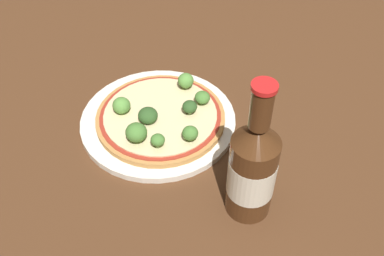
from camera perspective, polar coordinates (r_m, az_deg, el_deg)
ground_plane at (r=0.83m, az=-3.34°, el=2.00°), size 3.00×3.00×0.00m
plate at (r=0.81m, az=-4.30°, el=0.95°), size 0.28×0.28×0.01m
pizza at (r=0.79m, az=-4.02°, el=1.44°), size 0.23×0.23×0.01m
broccoli_floret_0 at (r=0.77m, az=-5.62°, el=1.60°), size 0.03×0.03×0.03m
broccoli_floret_1 at (r=0.79m, az=-8.95°, el=2.84°), size 0.03×0.03×0.03m
broccoli_floret_2 at (r=0.83m, az=-0.80°, el=6.04°), size 0.03×0.03×0.03m
broccoli_floret_3 at (r=0.80m, az=1.33°, el=3.90°), size 0.03×0.03×0.02m
broccoli_floret_4 at (r=0.72m, az=-4.37°, el=-1.55°), size 0.02×0.02×0.03m
broccoli_floret_5 at (r=0.73m, az=-0.23°, el=-0.67°), size 0.03×0.03×0.03m
broccoli_floret_6 at (r=0.73m, az=-7.09°, el=-0.56°), size 0.04×0.04×0.03m
broccoli_floret_7 at (r=0.78m, az=-0.28°, el=2.71°), size 0.03×0.03×0.03m
beer_bottle at (r=0.63m, az=7.69°, el=-5.09°), size 0.07×0.07×0.24m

